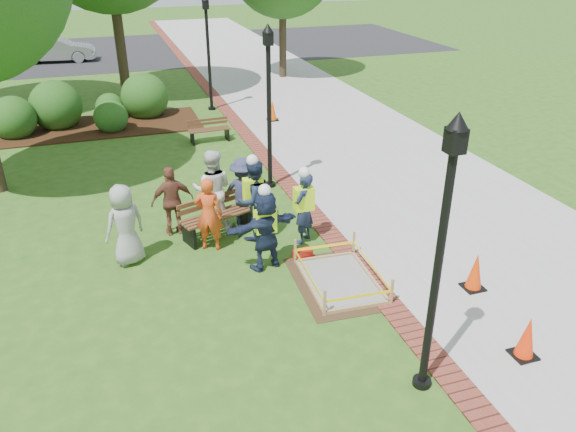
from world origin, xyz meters
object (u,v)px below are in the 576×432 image
object	(u,v)px
bench_near	(217,224)
lamp_near	(441,242)
cone_front	(527,338)
hivis_worker_a	(265,227)
hivis_worker_c	(253,198)
hivis_worker_b	(304,205)
wet_concrete_pad	(340,272)

from	to	relation	value
bench_near	lamp_near	world-z (taller)	lamp_near
bench_near	cone_front	distance (m)	6.81
bench_near	hivis_worker_a	xyz separation A→B (m)	(0.67, -1.64, 0.63)
cone_front	lamp_near	xyz separation A→B (m)	(-1.89, -0.04, 2.11)
cone_front	hivis_worker_c	size ratio (longest dim) A/B	0.39
hivis_worker_a	hivis_worker_c	xyz separation A→B (m)	(0.11, 1.29, 0.06)
bench_near	lamp_near	size ratio (longest dim) A/B	0.41
cone_front	hivis_worker_b	size ratio (longest dim) A/B	0.43
hivis_worker_a	hivis_worker_b	xyz separation A→B (m)	(1.10, 0.79, -0.03)
hivis_worker_c	hivis_worker_b	bearing A→B (deg)	-27.18
lamp_near	hivis_worker_c	bearing A→B (deg)	102.51
wet_concrete_pad	hivis_worker_c	size ratio (longest dim) A/B	1.20
cone_front	lamp_near	bearing A→B (deg)	-178.74
wet_concrete_pad	hivis_worker_c	world-z (taller)	hivis_worker_c
bench_near	cone_front	xyz separation A→B (m)	(3.85, -5.62, 0.08)
wet_concrete_pad	hivis_worker_a	world-z (taller)	hivis_worker_a
cone_front	hivis_worker_c	xyz separation A→B (m)	(-3.07, 5.28, 0.61)
hivis_worker_c	wet_concrete_pad	bearing A→B (deg)	-64.48
hivis_worker_c	cone_front	bearing A→B (deg)	-59.81
bench_near	hivis_worker_b	xyz separation A→B (m)	(1.77, -0.85, 0.60)
wet_concrete_pad	bench_near	xyz separation A→B (m)	(-1.89, 2.67, 0.05)
hivis_worker_a	hivis_worker_c	bearing A→B (deg)	85.27
wet_concrete_pad	lamp_near	bearing A→B (deg)	-88.67
lamp_near	bench_near	bearing A→B (deg)	109.08
bench_near	hivis_worker_c	size ratio (longest dim) A/B	0.88
bench_near	hivis_worker_c	world-z (taller)	hivis_worker_c
wet_concrete_pad	lamp_near	distance (m)	3.74
wet_concrete_pad	hivis_worker_b	world-z (taller)	hivis_worker_b
cone_front	hivis_worker_a	bearing A→B (deg)	128.58
wet_concrete_pad	bench_near	bearing A→B (deg)	125.30
bench_near	hivis_worker_b	bearing A→B (deg)	-25.69
lamp_near	cone_front	bearing A→B (deg)	1.26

